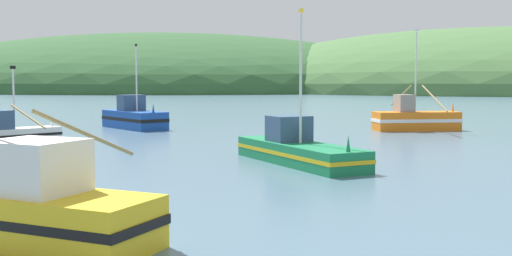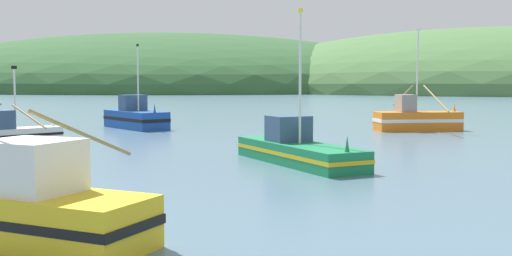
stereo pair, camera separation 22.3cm
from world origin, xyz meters
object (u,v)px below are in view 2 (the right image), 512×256
object	(u,v)px
fishing_boat_white	(6,133)
fishing_boat_green	(297,150)
fishing_boat_orange	(417,119)
fishing_boat_blue	(136,118)
fishing_boat_yellow	(3,206)

from	to	relation	value
fishing_boat_white	fishing_boat_green	xyz separation A→B (m)	(18.65, -6.51, -0.03)
fishing_boat_orange	fishing_boat_white	xyz separation A→B (m)	(-26.60, -14.03, -0.21)
fishing_boat_orange	fishing_boat_green	distance (m)	22.03
fishing_boat_blue	fishing_boat_orange	size ratio (longest dim) A/B	0.63
fishing_boat_orange	fishing_boat_yellow	xyz separation A→B (m)	(-14.31, -36.08, -0.04)
fishing_boat_white	fishing_boat_green	world-z (taller)	fishing_boat_green
fishing_boat_orange	fishing_boat_green	size ratio (longest dim) A/B	1.25
fishing_boat_orange	fishing_boat_white	world-z (taller)	fishing_boat_orange
fishing_boat_green	fishing_boat_blue	bearing A→B (deg)	-177.10
fishing_boat_yellow	fishing_boat_white	distance (m)	25.25
fishing_boat_yellow	fishing_boat_green	xyz separation A→B (m)	(6.37, 15.54, -0.20)
fishing_boat_blue	fishing_boat_white	bearing A→B (deg)	-62.32
fishing_boat_yellow	fishing_boat_orange	bearing A→B (deg)	-94.42
fishing_boat_blue	fishing_boat_yellow	xyz separation A→B (m)	(8.29, -35.18, -0.01)
fishing_boat_yellow	fishing_boat_white	xyz separation A→B (m)	(-12.29, 22.06, -0.17)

